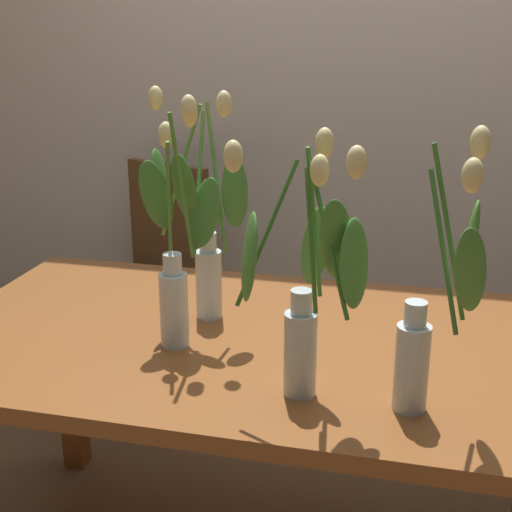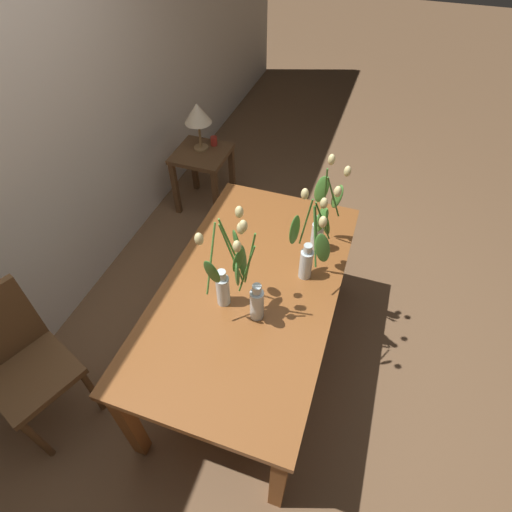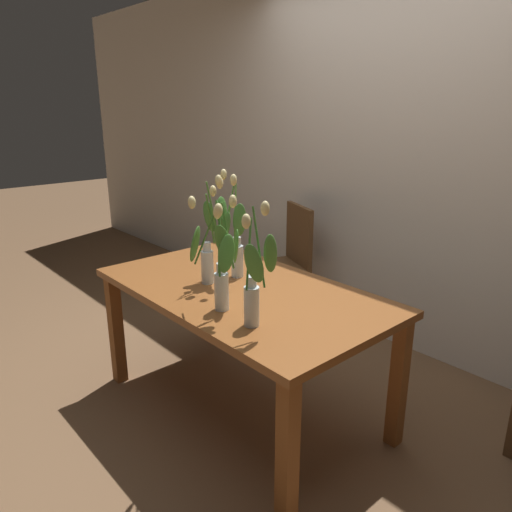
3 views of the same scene
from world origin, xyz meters
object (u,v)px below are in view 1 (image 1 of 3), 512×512
object	(u,v)px
tulip_vase_0	(204,238)
tulip_vase_3	(306,294)
tulip_vase_2	(430,326)
dining_chair	(154,266)
tulip_vase_1	(174,265)
dining_table	(256,370)

from	to	relation	value
tulip_vase_0	tulip_vase_3	distance (m)	0.46
tulip_vase_2	tulip_vase_3	xyz separation A→B (m)	(-0.24, 0.00, 0.04)
tulip_vase_0	tulip_vase_3	bearing A→B (deg)	-46.49
tulip_vase_0	dining_chair	xyz separation A→B (m)	(-0.53, 0.96, -0.44)
tulip_vase_0	dining_chair	bearing A→B (deg)	119.04
tulip_vase_1	tulip_vase_3	bearing A→B (deg)	-29.40
dining_table	dining_chair	size ratio (longest dim) A/B	1.72
tulip_vase_0	tulip_vase_2	xyz separation A→B (m)	(0.56, -0.34, -0.03)
tulip_vase_0	tulip_vase_1	xyz separation A→B (m)	(-0.03, -0.14, -0.03)
dining_chair	tulip_vase_0	bearing A→B (deg)	-60.96
tulip_vase_1	tulip_vase_2	xyz separation A→B (m)	(0.59, -0.20, -0.01)
tulip_vase_2	tulip_vase_3	size ratio (longest dim) A/B	1.04
dining_table	tulip_vase_0	size ratio (longest dim) A/B	2.71
tulip_vase_0	tulip_vase_1	size ratio (longest dim) A/B	1.01
tulip_vase_1	tulip_vase_2	world-z (taller)	tulip_vase_1
tulip_vase_0	tulip_vase_2	world-z (taller)	tulip_vase_0
dining_chair	tulip_vase_2	bearing A→B (deg)	-49.95
tulip_vase_3	dining_chair	world-z (taller)	tulip_vase_3
tulip_vase_1	tulip_vase_3	xyz separation A→B (m)	(0.35, -0.20, 0.04)
tulip_vase_2	tulip_vase_0	bearing A→B (deg)	148.76
tulip_vase_0	tulip_vase_3	size ratio (longest dim) A/B	1.08
dining_table	tulip_vase_1	world-z (taller)	tulip_vase_1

